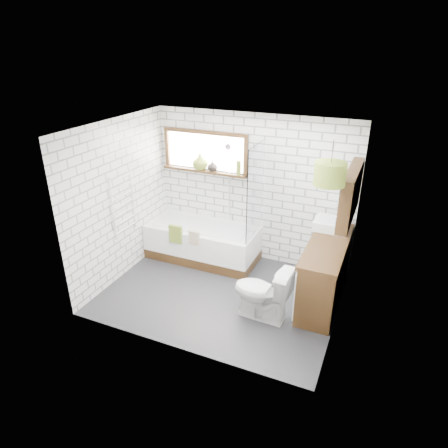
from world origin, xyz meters
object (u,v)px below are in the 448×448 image
at_px(bathtub, 203,242).
at_px(toilet, 262,292).
at_px(vanity, 325,272).
at_px(basin, 331,224).
at_px(pendant, 330,174).

relative_size(bathtub, toilet, 2.37).
bearing_deg(vanity, bathtub, 169.49).
height_order(bathtub, basin, basin).
bearing_deg(basin, toilet, -117.07).
relative_size(toilet, pendant, 2.16).
xyz_separation_m(bathtub, toilet, (1.47, -1.17, 0.09)).
xyz_separation_m(toilet, pendant, (0.69, 0.22, 1.70)).
bearing_deg(bathtub, toilet, -38.33).
distance_m(vanity, pendant, 1.72).
xyz_separation_m(vanity, pendant, (-0.02, -0.54, 1.63)).
xyz_separation_m(bathtub, pendant, (2.16, -0.94, 1.79)).
height_order(vanity, pendant, pendant).
bearing_deg(pendant, toilet, -162.13).
distance_m(bathtub, toilet, 1.88).
height_order(toilet, pendant, pendant).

